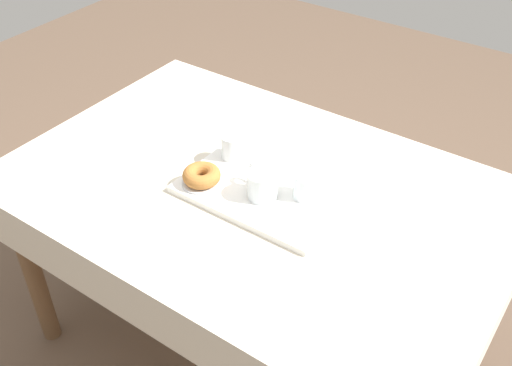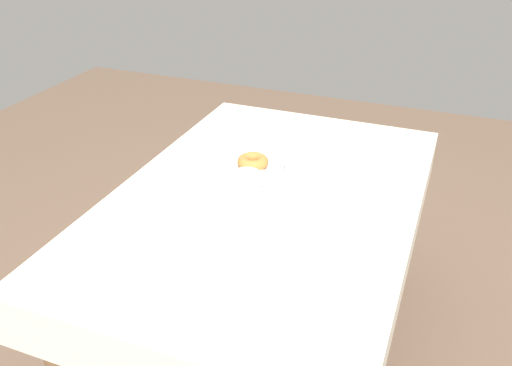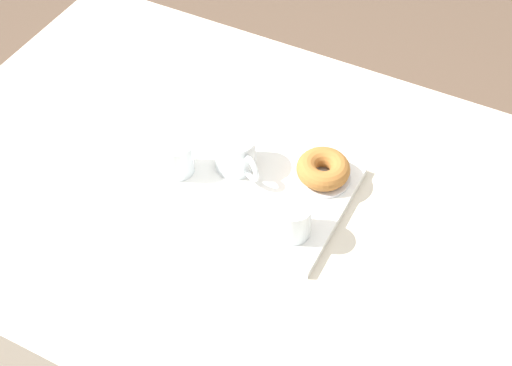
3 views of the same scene
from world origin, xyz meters
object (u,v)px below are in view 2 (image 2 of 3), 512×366
object	(u,v)px
donut_plate_left	(253,168)
sugar_donut_left	(253,162)
tea_mug_left	(247,184)
water_glass_near	(295,167)
serving_tray	(257,197)
water_glass_far	(255,205)
dining_table	(266,217)

from	to	relation	value
donut_plate_left	sugar_donut_left	size ratio (longest dim) A/B	1.05
tea_mug_left	water_glass_near	size ratio (longest dim) A/B	1.59
donut_plate_left	serving_tray	bearing A→B (deg)	26.42
water_glass_far	sugar_donut_left	bearing A→B (deg)	-157.16
serving_tray	donut_plate_left	bearing A→B (deg)	-153.58
dining_table	water_glass_near	size ratio (longest dim) A/B	19.23
tea_mug_left	donut_plate_left	size ratio (longest dim) A/B	1.04
dining_table	serving_tray	world-z (taller)	serving_tray
water_glass_far	tea_mug_left	bearing A→B (deg)	-147.36
tea_mug_left	sugar_donut_left	size ratio (longest dim) A/B	1.10
serving_tray	water_glass_far	size ratio (longest dim) A/B	6.09
tea_mug_left	water_glass_far	xyz separation A→B (m)	(0.10, 0.07, -0.00)
tea_mug_left	donut_plate_left	xyz separation A→B (m)	(-0.18, -0.05, -0.03)
sugar_donut_left	donut_plate_left	bearing A→B (deg)	0.00
dining_table	water_glass_near	bearing A→B (deg)	154.86
dining_table	sugar_donut_left	xyz separation A→B (m)	(-0.12, -0.10, 0.14)
water_glass_near	sugar_donut_left	xyz separation A→B (m)	(0.01, -0.16, -0.01)
tea_mug_left	dining_table	bearing A→B (deg)	139.45
dining_table	serving_tray	distance (m)	0.11
water_glass_far	donut_plate_left	xyz separation A→B (m)	(-0.28, -0.12, -0.03)
sugar_donut_left	water_glass_far	bearing A→B (deg)	22.84
dining_table	donut_plate_left	size ratio (longest dim) A/B	12.58
water_glass_far	sugar_donut_left	size ratio (longest dim) A/B	0.69
water_glass_near	donut_plate_left	distance (m)	0.16
serving_tray	tea_mug_left	xyz separation A→B (m)	(0.01, -0.03, 0.05)
serving_tray	water_glass_far	world-z (taller)	water_glass_far
serving_tray	sugar_donut_left	xyz separation A→B (m)	(-0.16, -0.08, 0.04)
dining_table	water_glass_far	world-z (taller)	water_glass_far
dining_table	water_glass_near	distance (m)	0.20
water_glass_near	water_glass_far	world-z (taller)	same
tea_mug_left	water_glass_far	distance (m)	0.12
water_glass_near	water_glass_far	distance (m)	0.29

